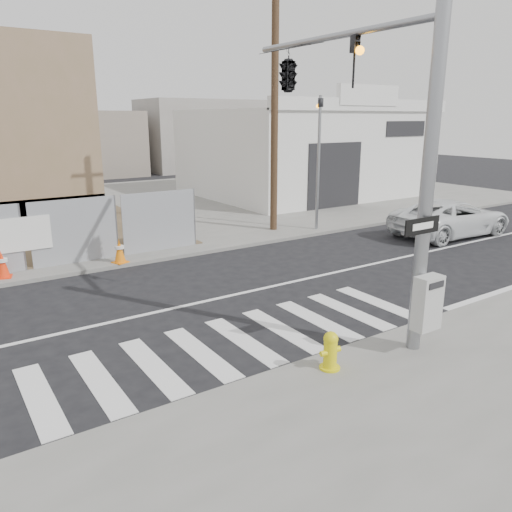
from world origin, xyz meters
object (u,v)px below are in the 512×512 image
fire_hydrant (330,351)px  traffic_cone_d (120,251)px  signal_pole (328,104)px  traffic_cone_c (2,264)px  suv (451,218)px  auto_shop (303,152)px

fire_hydrant → traffic_cone_d: 8.81m
signal_pole → traffic_cone_c: 9.94m
suv → auto_shop: bearing=-6.6°
signal_pole → traffic_cone_d: 8.09m
signal_pole → traffic_cone_d: signal_pole is taller
auto_shop → signal_pole: bearing=-127.5°
signal_pole → fire_hydrant: signal_pole is taller
signal_pole → suv: 10.82m
signal_pole → auto_shop: 19.04m
signal_pole → traffic_cone_c: bearing=132.4°
traffic_cone_c → signal_pole: bearing=-47.6°
traffic_cone_c → traffic_cone_d: 3.27m
signal_pole → suv: size_ratio=1.37×
fire_hydrant → traffic_cone_d: bearing=105.8°
fire_hydrant → traffic_cone_d: traffic_cone_d is taller
suv → traffic_cone_d: bearing=79.2°
fire_hydrant → suv: bearing=36.9°
fire_hydrant → traffic_cone_c: traffic_cone_c is taller
signal_pole → fire_hydrant: (-1.95, -2.50, -4.31)m
auto_shop → suv: size_ratio=2.34×
traffic_cone_d → fire_hydrant: bearing=-84.5°
signal_pole → auto_shop: bearing=52.5°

